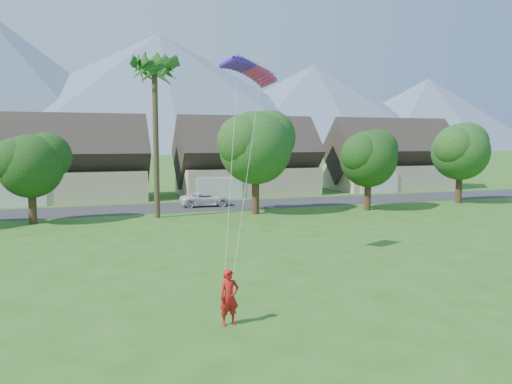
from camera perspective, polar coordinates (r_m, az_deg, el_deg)
name	(u,v)px	position (r m, az deg, el deg)	size (l,w,h in m)	color
ground	(377,373)	(14.30, 13.67, -19.46)	(500.00, 500.00, 0.00)	#2D6019
street	(172,208)	(45.82, -9.61, -1.76)	(90.00, 7.00, 0.01)	#2D2D30
kite_flyer	(229,297)	(16.81, -3.08, -11.93)	(0.68, 0.45, 1.88)	red
parked_car	(205,199)	(46.32, -5.80, -0.82)	(2.16, 4.68, 1.30)	silver
mountain_ridge	(122,96)	(272.40, -15.10, 10.60)	(540.00, 240.00, 70.00)	slate
houses_row	(162,165)	(54.45, -10.64, 3.06)	(72.75, 8.19, 8.86)	beige
tree_row	(168,156)	(39.24, -9.99, 4.11)	(62.27, 6.67, 8.45)	#47301C
fan_palm	(154,65)	(40.09, -11.55, 14.02)	(3.00, 3.00, 13.80)	#4C3D26
parafoil_kite	(249,68)	(24.86, -0.80, 13.98)	(3.10, 1.44, 0.50)	#4F1AC3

